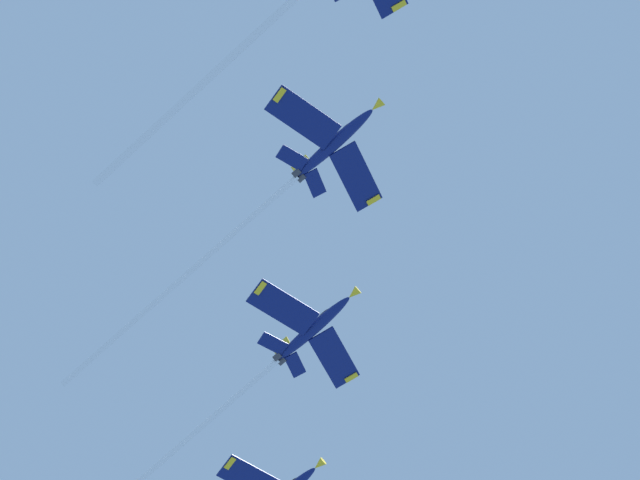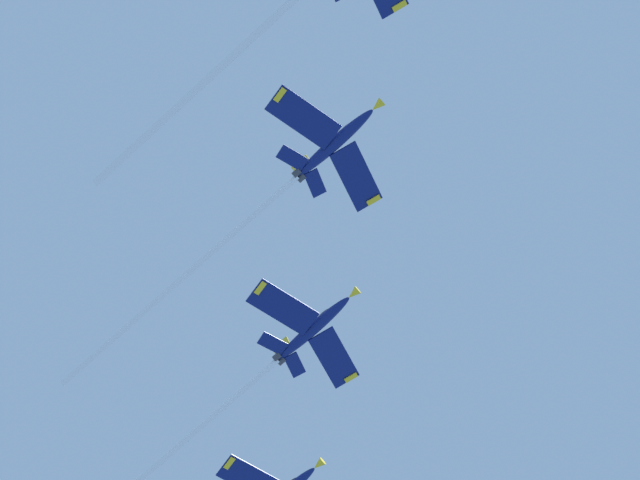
% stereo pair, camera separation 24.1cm
% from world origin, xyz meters
% --- Properties ---
extents(jet_second, '(48.79, 20.15, 18.96)m').
position_xyz_m(jet_second, '(-45.96, 23.85, 134.82)').
color(jet_second, navy).
extents(jet_third, '(42.46, 20.16, 16.10)m').
position_xyz_m(jet_third, '(-61.08, 40.53, 128.65)').
color(jet_third, navy).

